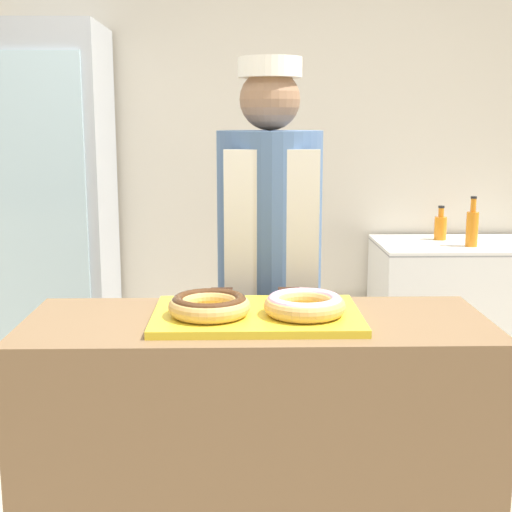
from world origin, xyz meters
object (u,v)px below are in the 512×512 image
object	(u,v)px
donut_light_glaze	(305,304)
bottle_orange_b	(440,227)
brownie_back_left	(222,295)
beverage_fridge	(52,214)
bottle_orange	(472,227)
serving_tray	(257,316)
chest_freezer	(457,314)
baker_person	(269,276)
donut_chocolate_glaze	(209,305)
brownie_back_right	(289,294)

from	to	relation	value
donut_light_glaze	bottle_orange_b	bearing A→B (deg)	63.66
donut_light_glaze	brownie_back_left	xyz separation A→B (m)	(-0.26, 0.20, -0.02)
brownie_back_left	bottle_orange_b	size ratio (longest dim) A/B	0.37
beverage_fridge	bottle_orange_b	world-z (taller)	beverage_fridge
bottle_orange	bottle_orange_b	distance (m)	0.25
serving_tray	beverage_fridge	world-z (taller)	beverage_fridge
bottle_orange	brownie_back_left	bearing A→B (deg)	-131.31
donut_light_glaze	chest_freezer	size ratio (longest dim) A/B	0.27
brownie_back_left	chest_freezer	distance (m)	2.12
serving_tray	donut_light_glaze	world-z (taller)	donut_light_glaze
baker_person	donut_chocolate_glaze	bearing A→B (deg)	-108.53
serving_tray	chest_freezer	distance (m)	2.18
donut_chocolate_glaze	brownie_back_left	size ratio (longest dim) A/B	3.49
bottle_orange	baker_person	bearing A→B (deg)	-136.60
baker_person	brownie_back_left	bearing A→B (deg)	-112.67
donut_light_glaze	chest_freezer	xyz separation A→B (m)	(1.03, 1.80, -0.54)
baker_person	chest_freezer	xyz separation A→B (m)	(1.12, 1.19, -0.49)
brownie_back_right	bottle_orange	distance (m)	1.85
brownie_back_right	baker_person	distance (m)	0.42
chest_freezer	bottle_orange_b	distance (m)	0.51
donut_chocolate_glaze	donut_light_glaze	bearing A→B (deg)	0.00
bottle_orange	bottle_orange_b	bearing A→B (deg)	115.59
serving_tray	chest_freezer	size ratio (longest dim) A/B	0.69
bottle_orange	bottle_orange_b	xyz separation A→B (m)	(-0.11, 0.23, -0.03)
baker_person	beverage_fridge	distance (m)	1.64
donut_chocolate_glaze	bottle_orange_b	world-z (taller)	bottle_orange_b
beverage_fridge	bottle_orange_b	distance (m)	2.17
donut_chocolate_glaze	bottle_orange	world-z (taller)	bottle_orange
beverage_fridge	chest_freezer	distance (m)	2.33
serving_tray	bottle_orange	xyz separation A→B (m)	(1.20, 1.65, 0.03)
serving_tray	beverage_fridge	size ratio (longest dim) A/B	0.32
serving_tray	donut_light_glaze	bearing A→B (deg)	-15.05
donut_chocolate_glaze	serving_tray	bearing A→B (deg)	15.05
donut_light_glaze	brownie_back_right	distance (m)	0.20
donut_chocolate_glaze	chest_freezer	world-z (taller)	donut_chocolate_glaze
donut_chocolate_glaze	brownie_back_left	bearing A→B (deg)	80.79
serving_tray	donut_chocolate_glaze	bearing A→B (deg)	-164.95
baker_person	chest_freezer	world-z (taller)	baker_person
brownie_back_right	chest_freezer	world-z (taller)	brownie_back_right
beverage_fridge	brownie_back_right	bearing A→B (deg)	-53.39
beverage_fridge	chest_freezer	world-z (taller)	beverage_fridge
donut_chocolate_glaze	beverage_fridge	distance (m)	2.03
baker_person	beverage_fridge	size ratio (longest dim) A/B	0.87
brownie_back_left	brownie_back_right	world-z (taller)	same
chest_freezer	serving_tray	bearing A→B (deg)	-123.72
serving_tray	bottle_orange	world-z (taller)	bottle_orange
donut_light_glaze	beverage_fridge	xyz separation A→B (m)	(-1.22, 1.80, 0.04)
brownie_back_right	bottle_orange	xyz separation A→B (m)	(1.09, 1.49, -0.00)
chest_freezer	baker_person	bearing A→B (deg)	-133.18
donut_chocolate_glaze	brownie_back_right	distance (m)	0.32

